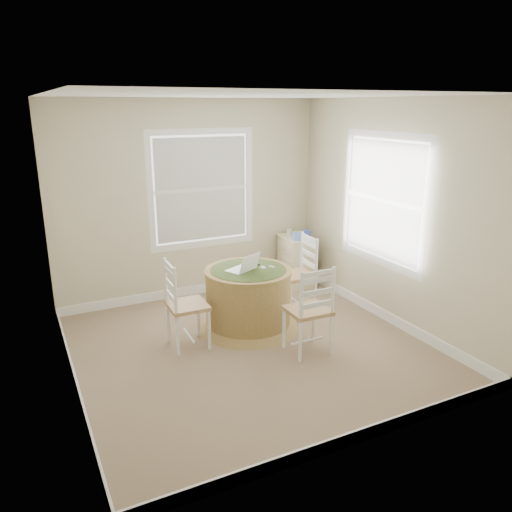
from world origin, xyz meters
TOP-DOWN VIEW (x-y plane):
  - room at (0.17, 0.16)m, footprint 3.64×3.64m
  - round_table at (0.21, 0.50)m, footprint 1.18×1.18m
  - chair_left at (-0.57, 0.35)m, footprint 0.41×0.43m
  - chair_near at (0.51, -0.33)m, footprint 0.43×0.41m
  - chair_right at (0.97, 0.68)m, footprint 0.42×0.44m
  - laptop at (0.14, 0.49)m, footprint 0.40×0.38m
  - mouse at (0.39, 0.46)m, footprint 0.08×0.10m
  - phone at (0.50, 0.45)m, footprint 0.07×0.10m
  - keys at (0.37, 0.59)m, footprint 0.07×0.06m
  - corner_chest at (1.45, 1.49)m, footprint 0.45×0.58m
  - tissue_box at (1.38, 1.36)m, footprint 0.13×0.13m
  - box_yellow at (1.49, 1.52)m, footprint 0.16×0.11m
  - box_blue at (1.53, 1.38)m, footprint 0.09×0.09m
  - cup_cream at (1.41, 1.62)m, footprint 0.07×0.07m

SIDE VIEW (x-z plane):
  - corner_chest at x=1.45m, z-range 0.00..0.72m
  - round_table at x=0.21m, z-range 0.03..0.75m
  - chair_left at x=-0.57m, z-range 0.00..0.95m
  - chair_near at x=0.51m, z-range 0.00..0.95m
  - chair_right at x=0.97m, z-range 0.00..0.95m
  - phone at x=0.50m, z-range 0.71..0.72m
  - keys at x=0.37m, z-range 0.71..0.73m
  - mouse at x=0.39m, z-range 0.71..0.74m
  - laptop at x=0.14m, z-range 0.63..0.85m
  - box_yellow at x=1.49m, z-range 0.72..0.78m
  - cup_cream at x=1.41m, z-range 0.72..0.81m
  - tissue_box at x=1.38m, z-range 0.72..0.82m
  - box_blue at x=1.53m, z-range 0.72..0.84m
  - room at x=0.17m, z-range -0.02..2.62m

